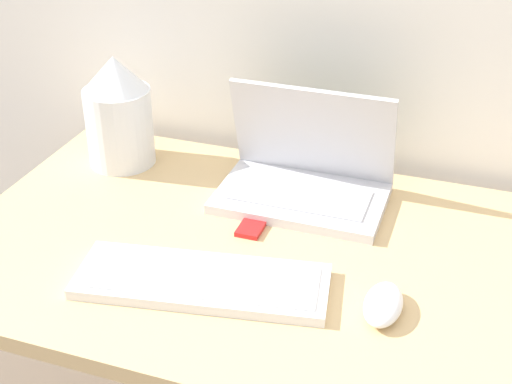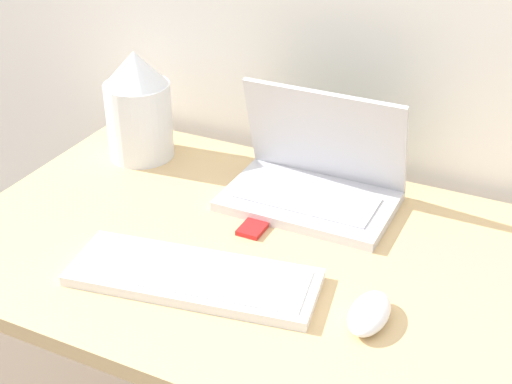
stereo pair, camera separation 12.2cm
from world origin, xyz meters
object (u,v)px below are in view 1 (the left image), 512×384
(mp3_player, at_px, (251,228))
(vase, at_px, (118,112))
(keyboard, at_px, (202,281))
(laptop, at_px, (305,174))
(mouse, at_px, (383,304))

(mp3_player, bearing_deg, vase, 154.83)
(keyboard, xyz_separation_m, vase, (-0.33, 0.35, 0.11))
(laptop, height_order, keyboard, laptop)
(laptop, bearing_deg, mp3_player, -111.28)
(keyboard, relative_size, mouse, 3.92)
(mouse, relative_size, vase, 0.46)
(laptop, relative_size, vase, 1.36)
(keyboard, bearing_deg, mp3_player, 83.63)
(laptop, xyz_separation_m, vase, (-0.41, 0.01, 0.07))
(laptop, relative_size, mp3_player, 5.34)
(keyboard, distance_m, mouse, 0.29)
(laptop, xyz_separation_m, mouse, (0.21, -0.30, -0.03))
(laptop, bearing_deg, mouse, -55.16)
(vase, distance_m, mp3_player, 0.40)
(keyboard, xyz_separation_m, mouse, (0.29, 0.03, 0.01))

